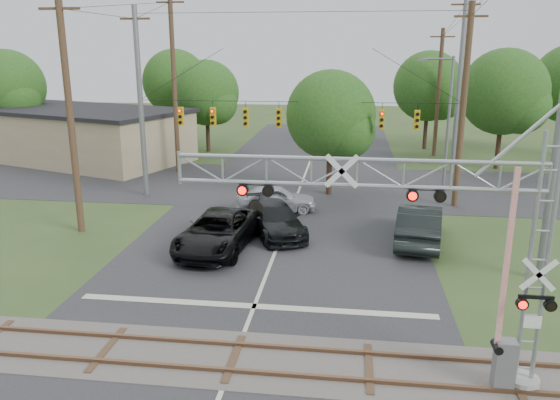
# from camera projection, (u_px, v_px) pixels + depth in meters

# --- Properties ---
(road_main) EXTENTS (14.00, 90.00, 0.02)m
(road_main) POSITION_uv_depth(u_px,v_px,m) (272.00, 260.00, 23.96)
(road_main) COLOR #292A2C
(road_main) RESTS_ON ground
(road_cross) EXTENTS (90.00, 12.00, 0.02)m
(road_cross) POSITION_uv_depth(u_px,v_px,m) (301.00, 185.00, 37.34)
(road_cross) COLOR #292A2C
(road_cross) RESTS_ON ground
(railroad_track) EXTENTS (90.00, 3.20, 0.17)m
(railroad_track) POSITION_uv_depth(u_px,v_px,m) (234.00, 359.00, 16.31)
(railroad_track) COLOR #4A4640
(railroad_track) RESTS_ON ground
(crossing_gantry) EXTENTS (9.96, 0.90, 7.08)m
(crossing_gantry) POSITION_uv_depth(u_px,v_px,m) (424.00, 233.00, 14.17)
(crossing_gantry) COLOR gray
(crossing_gantry) RESTS_ON ground
(traffic_signal_span) EXTENTS (19.34, 0.36, 11.50)m
(traffic_signal_span) POSITION_uv_depth(u_px,v_px,m) (310.00, 109.00, 31.93)
(traffic_signal_span) COLOR slate
(traffic_signal_span) RESTS_ON ground
(pickup_black) EXTENTS (3.40, 6.37, 1.70)m
(pickup_black) POSITION_uv_depth(u_px,v_px,m) (218.00, 232.00, 25.15)
(pickup_black) COLOR black
(pickup_black) RESTS_ON ground
(car_dark) EXTENTS (4.10, 5.77, 1.55)m
(car_dark) POSITION_uv_depth(u_px,v_px,m) (275.00, 219.00, 27.26)
(car_dark) COLOR black
(car_dark) RESTS_ON ground
(sedan_silver) EXTENTS (4.83, 2.82, 1.54)m
(sedan_silver) POSITION_uv_depth(u_px,v_px,m) (276.00, 199.00, 31.01)
(sedan_silver) COLOR #AEB0B6
(sedan_silver) RESTS_ON ground
(suv_dark) EXTENTS (2.80, 5.91, 1.87)m
(suv_dark) POSITION_uv_depth(u_px,v_px,m) (419.00, 224.00, 25.98)
(suv_dark) COLOR black
(suv_dark) RESTS_ON ground
(commercial_building) EXTENTS (20.46, 15.00, 4.29)m
(commercial_building) POSITION_uv_depth(u_px,v_px,m) (77.00, 134.00, 45.51)
(commercial_building) COLOR gray
(commercial_building) RESTS_ON ground
(streetlight) EXTENTS (2.29, 0.24, 8.59)m
(streetlight) POSITION_uv_depth(u_px,v_px,m) (446.00, 116.00, 35.10)
(streetlight) COLOR slate
(streetlight) RESTS_ON ground
(utility_poles) EXTENTS (23.29, 27.03, 14.54)m
(utility_poles) POSITION_uv_depth(u_px,v_px,m) (344.00, 92.00, 33.71)
(utility_poles) COLOR #402A1D
(utility_poles) RESTS_ON ground
(treeline) EXTENTS (55.15, 25.26, 9.52)m
(treeline) POSITION_uv_depth(u_px,v_px,m) (320.00, 89.00, 46.33)
(treeline) COLOR #332217
(treeline) RESTS_ON ground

